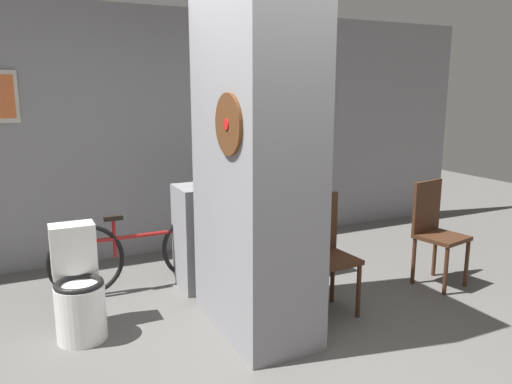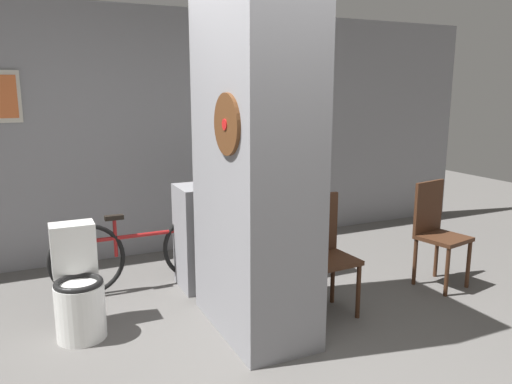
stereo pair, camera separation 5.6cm
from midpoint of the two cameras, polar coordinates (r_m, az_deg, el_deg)
The scene contains 9 objects.
ground_plane at distance 3.49m, azimuth 3.68°, elevation -18.86°, with size 14.00×14.00×0.00m, color #5B5956.
wall_back at distance 5.47m, azimuth -9.51°, elevation 6.67°, with size 8.00×0.09×2.60m.
pillar_center at distance 3.54m, azimuth 0.24°, elevation 4.08°, with size 0.60×1.11×2.60m.
counter_shelf at distance 4.67m, azimuth -1.25°, elevation -4.51°, with size 1.21×0.44×0.93m.
toilet at distance 3.90m, azimuth -19.27°, elevation -10.50°, with size 0.35×0.51×0.80m.
chair_near_pillar at distance 4.03m, azimuth 8.18°, elevation -6.48°, with size 0.41×0.41×0.95m.
chair_by_doorway at distance 4.84m, azimuth 20.27°, elevation -4.00°, with size 0.45×0.45×0.95m.
bicycle at distance 4.63m, azimuth -12.28°, elevation -6.60°, with size 1.63×0.42×0.70m.
bottle_tall at distance 4.59m, azimuth 1.91°, elevation 2.65°, with size 0.08×0.08×0.32m.
Camera 2 is at (-1.43, -2.64, 1.77)m, focal length 35.00 mm.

